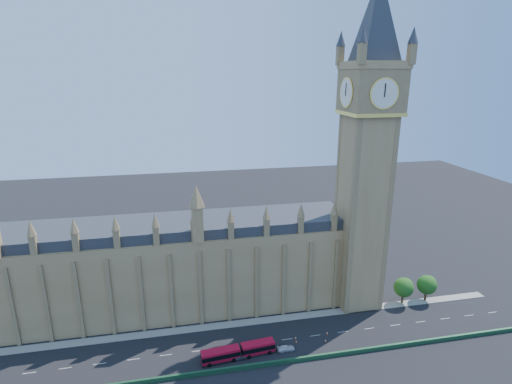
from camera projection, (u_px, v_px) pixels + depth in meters
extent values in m
plane|color=black|center=(243.00, 345.00, 105.37)|extent=(400.00, 400.00, 0.00)
cube|color=olive|center=(147.00, 272.00, 117.76)|extent=(120.00, 20.00, 25.00)
cube|color=#2D3035|center=(143.00, 228.00, 113.79)|extent=(120.00, 18.00, 3.00)
cube|color=olive|center=(361.00, 214.00, 117.53)|extent=(12.00, 12.00, 58.00)
cube|color=olive|center=(371.00, 92.00, 107.60)|extent=(14.00, 14.00, 12.00)
cylinder|color=silver|center=(384.00, 94.00, 100.88)|extent=(7.20, 0.30, 7.20)
cube|color=olive|center=(373.00, 65.00, 105.62)|extent=(14.50, 14.50, 2.00)
cube|color=#1E4C2D|center=(249.00, 366.00, 96.74)|extent=(160.00, 0.60, 1.20)
cube|color=gray|center=(238.00, 324.00, 114.28)|extent=(160.00, 3.00, 0.16)
cylinder|color=#382619|center=(402.00, 297.00, 124.08)|extent=(0.70, 0.70, 4.00)
sphere|color=#164E14|center=(404.00, 287.00, 123.09)|extent=(6.00, 6.00, 6.00)
sphere|color=#164E14|center=(406.00, 285.00, 123.35)|extent=(4.38, 4.38, 4.38)
cylinder|color=#382619|center=(426.00, 295.00, 125.60)|extent=(0.70, 0.70, 4.00)
sphere|color=#164E14|center=(427.00, 285.00, 124.61)|extent=(6.00, 6.00, 6.00)
sphere|color=#164E14|center=(429.00, 282.00, 124.87)|extent=(4.38, 4.38, 4.38)
cube|color=#B00B26|center=(221.00, 355.00, 99.07)|extent=(9.82, 3.61, 3.20)
cube|color=#B00B26|center=(258.00, 348.00, 101.81)|extent=(8.76, 3.50, 3.20)
cube|color=black|center=(220.00, 354.00, 98.96)|extent=(9.88, 3.66, 1.22)
cube|color=black|center=(258.00, 347.00, 101.70)|extent=(8.81, 3.56, 1.22)
cylinder|color=black|center=(238.00, 352.00, 100.41)|extent=(1.09, 2.63, 2.56)
cylinder|color=black|center=(209.00, 365.00, 97.28)|extent=(1.09, 0.42, 1.07)
cylinder|color=black|center=(207.00, 358.00, 99.73)|extent=(1.09, 0.42, 1.07)
cylinder|color=black|center=(234.00, 360.00, 99.02)|extent=(1.09, 0.42, 1.07)
cylinder|color=black|center=(231.00, 353.00, 101.46)|extent=(1.09, 0.42, 1.07)
cylinder|color=black|center=(249.00, 357.00, 100.12)|extent=(1.09, 0.42, 1.07)
cylinder|color=black|center=(246.00, 350.00, 102.56)|extent=(1.09, 0.42, 1.07)
cylinder|color=black|center=(270.00, 353.00, 101.66)|extent=(1.09, 0.42, 1.07)
cylinder|color=black|center=(266.00, 346.00, 104.10)|extent=(1.09, 0.42, 1.07)
imported|color=#44474C|center=(239.00, 357.00, 99.91)|extent=(4.20, 1.73, 1.42)
imported|color=#B2B5BA|center=(253.00, 348.00, 102.98)|extent=(4.80, 2.22, 1.53)
imported|color=silver|center=(286.00, 348.00, 103.09)|extent=(4.63, 2.00, 1.33)
cube|color=black|center=(296.00, 339.00, 107.74)|extent=(0.37, 0.37, 0.04)
cone|color=#FF590D|center=(296.00, 338.00, 107.65)|extent=(0.41, 0.41, 0.64)
cylinder|color=white|center=(296.00, 338.00, 107.63)|extent=(0.31, 0.31, 0.11)
cube|color=black|center=(296.00, 343.00, 106.18)|extent=(0.46, 0.46, 0.04)
cone|color=orange|center=(296.00, 342.00, 106.10)|extent=(0.50, 0.50, 0.66)
cylinder|color=white|center=(296.00, 341.00, 106.07)|extent=(0.32, 0.32, 0.11)
cube|color=black|center=(327.00, 334.00, 109.61)|extent=(0.50, 0.50, 0.04)
cone|color=#E8420C|center=(327.00, 333.00, 109.51)|extent=(0.55, 0.55, 0.73)
cylinder|color=white|center=(327.00, 333.00, 109.48)|extent=(0.36, 0.36, 0.13)
cube|color=black|center=(325.00, 342.00, 106.62)|extent=(0.43, 0.43, 0.04)
cone|color=#E04E0B|center=(326.00, 341.00, 106.53)|extent=(0.48, 0.48, 0.65)
cylinder|color=white|center=(326.00, 340.00, 106.50)|extent=(0.32, 0.32, 0.11)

